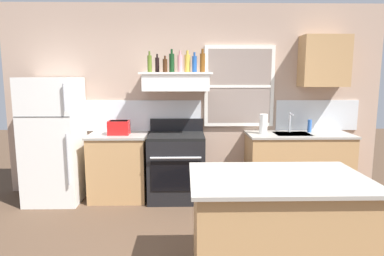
% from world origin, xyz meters
% --- Properties ---
extents(back_wall, '(5.40, 0.11, 2.70)m').
position_xyz_m(back_wall, '(0.03, 2.23, 1.35)').
color(back_wall, tan).
rests_on(back_wall, ground_plane).
extents(refrigerator, '(0.70, 0.72, 1.68)m').
position_xyz_m(refrigerator, '(-1.90, 1.84, 0.84)').
color(refrigerator, white).
rests_on(refrigerator, ground_plane).
extents(counter_left_of_stove, '(0.79, 0.63, 0.91)m').
position_xyz_m(counter_left_of_stove, '(-1.05, 1.90, 0.46)').
color(counter_left_of_stove, tan).
rests_on(counter_left_of_stove, ground_plane).
extents(toaster, '(0.30, 0.20, 0.19)m').
position_xyz_m(toaster, '(-1.03, 1.86, 1.01)').
color(toaster, red).
rests_on(toaster, counter_left_of_stove).
extents(stove_range, '(0.76, 0.69, 1.09)m').
position_xyz_m(stove_range, '(-0.25, 1.86, 0.46)').
color(stove_range, black).
rests_on(stove_range, ground_plane).
extents(range_hood_shelf, '(0.96, 0.52, 0.24)m').
position_xyz_m(range_hood_shelf, '(-0.25, 1.96, 1.62)').
color(range_hood_shelf, white).
extents(bottle_olive_oil_square, '(0.06, 0.06, 0.28)m').
position_xyz_m(bottle_olive_oil_square, '(-0.60, 1.94, 1.86)').
color(bottle_olive_oil_square, '#4C601E').
rests_on(bottle_olive_oil_square, range_hood_shelf).
extents(bottle_balsamic_dark, '(0.06, 0.06, 0.25)m').
position_xyz_m(bottle_balsamic_dark, '(-0.50, 1.98, 1.85)').
color(bottle_balsamic_dark, black).
rests_on(bottle_balsamic_dark, range_hood_shelf).
extents(bottle_brown_stout, '(0.06, 0.06, 0.22)m').
position_xyz_m(bottle_brown_stout, '(-0.39, 1.90, 1.84)').
color(bottle_brown_stout, '#381E0F').
rests_on(bottle_brown_stout, range_hood_shelf).
extents(bottle_dark_green_wine, '(0.07, 0.07, 0.31)m').
position_xyz_m(bottle_dark_green_wine, '(-0.31, 2.01, 1.88)').
color(bottle_dark_green_wine, '#143819').
rests_on(bottle_dark_green_wine, range_hood_shelf).
extents(bottle_rose_pink, '(0.07, 0.07, 0.29)m').
position_xyz_m(bottle_rose_pink, '(-0.19, 1.97, 1.87)').
color(bottle_rose_pink, '#C67F84').
rests_on(bottle_rose_pink, range_hood_shelf).
extents(bottle_champagne_gold_foil, '(0.08, 0.08, 0.29)m').
position_xyz_m(bottle_champagne_gold_foil, '(-0.10, 2.01, 1.87)').
color(bottle_champagne_gold_foil, '#B29333').
rests_on(bottle_champagne_gold_foil, range_hood_shelf).
extents(bottle_blue_liqueur, '(0.07, 0.07, 0.27)m').
position_xyz_m(bottle_blue_liqueur, '(-0.00, 1.97, 1.86)').
color(bottle_blue_liqueur, '#1E478C').
rests_on(bottle_blue_liqueur, range_hood_shelf).
extents(bottle_amber_wine, '(0.07, 0.07, 0.31)m').
position_xyz_m(bottle_amber_wine, '(0.11, 1.96, 1.88)').
color(bottle_amber_wine, brown).
rests_on(bottle_amber_wine, range_hood_shelf).
extents(counter_right_with_sink, '(1.43, 0.63, 0.91)m').
position_xyz_m(counter_right_with_sink, '(1.45, 1.90, 0.46)').
color(counter_right_with_sink, tan).
rests_on(counter_right_with_sink, ground_plane).
extents(sink_faucet, '(0.03, 0.17, 0.28)m').
position_xyz_m(sink_faucet, '(1.35, 2.00, 1.08)').
color(sink_faucet, silver).
rests_on(sink_faucet, counter_right_with_sink).
extents(paper_towel_roll, '(0.11, 0.11, 0.27)m').
position_xyz_m(paper_towel_roll, '(0.95, 1.90, 1.04)').
color(paper_towel_roll, white).
rests_on(paper_towel_roll, counter_right_with_sink).
extents(dish_soap_bottle, '(0.06, 0.06, 0.18)m').
position_xyz_m(dish_soap_bottle, '(1.63, 2.00, 1.00)').
color(dish_soap_bottle, blue).
rests_on(dish_soap_bottle, counter_right_with_sink).
extents(kitchen_island, '(1.40, 0.90, 0.91)m').
position_xyz_m(kitchen_island, '(0.61, -0.09, 0.46)').
color(kitchen_island, tan).
rests_on(kitchen_island, ground_plane).
extents(upper_cabinet_right, '(0.64, 0.32, 0.70)m').
position_xyz_m(upper_cabinet_right, '(1.80, 2.04, 1.90)').
color(upper_cabinet_right, tan).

